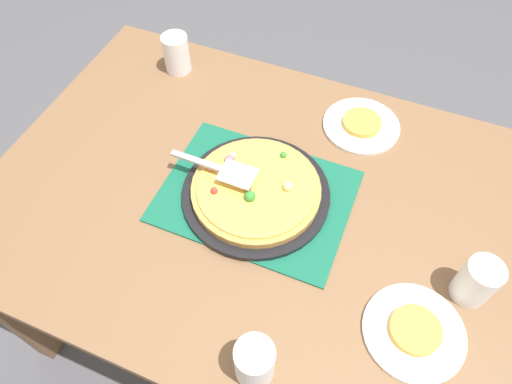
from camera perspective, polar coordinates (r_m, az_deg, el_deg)
ground_plane at (r=1.87m, az=-0.00°, el=-13.71°), size 8.00×8.00×0.00m
dining_table at (r=1.29m, az=-0.00°, el=-3.30°), size 1.40×1.00×0.75m
placemat at (r=1.20m, az=-0.00°, el=-0.47°), size 0.48×0.36×0.01m
pizza_pan at (r=1.19m, az=-0.00°, el=-0.19°), size 0.38×0.38×0.01m
pizza at (r=1.17m, az=-0.05°, el=0.42°), size 0.33×0.33×0.05m
plate_near_left at (r=1.09m, az=18.85°, el=-15.99°), size 0.22×0.22×0.01m
plate_far_right at (r=1.38m, az=12.82°, el=7.97°), size 0.22×0.22×0.01m
served_slice_left at (r=1.08m, az=19.04°, el=-15.76°), size 0.11×0.11×0.02m
served_slice_right at (r=1.37m, az=12.92°, el=8.34°), size 0.11×0.11×0.02m
cup_near at (r=1.12m, az=25.53°, el=-9.90°), size 0.08×0.08×0.12m
cup_far at (r=0.96m, az=-0.18°, el=-20.19°), size 0.08×0.08×0.12m
cup_corner at (r=1.52m, az=-9.76°, el=16.46°), size 0.08×0.08×0.12m
pizza_server at (r=1.17m, az=-4.43°, el=2.92°), size 0.23×0.07×0.01m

